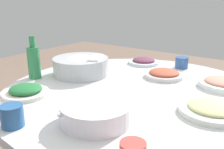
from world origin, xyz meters
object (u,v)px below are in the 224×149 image
dish_eggplant (144,61)px  tea_cup_far (12,116)px  dish_shrimp (223,83)px  dish_stirfry (164,74)px  dish_noodles (212,109)px  soup_bowl (96,114)px  rice_bowl (81,66)px  dish_greens (26,91)px  round_dining_table (136,115)px  tea_cup_near (182,63)px  green_bottle (34,61)px

dish_eggplant → tea_cup_far: 0.98m
dish_shrimp → dish_stirfry: bearing=-85.0°
dish_noodles → soup_bowl: bearing=-44.2°
dish_shrimp → rice_bowl: bearing=-69.7°
rice_bowl → dish_eggplant: size_ratio=1.56×
dish_greens → dish_eggplant: (-0.78, 0.14, -0.00)m
round_dining_table → tea_cup_near: (-0.48, 0.02, 0.16)m
dish_eggplant → tea_cup_far: size_ratio=2.53×
dish_shrimp → dish_greens: 0.91m
dish_greens → dish_eggplant: 0.80m
soup_bowl → tea_cup_near: size_ratio=3.31×
round_dining_table → rice_bowl: size_ratio=4.11×
round_dining_table → dish_greens: (0.34, -0.35, 0.15)m
dish_noodles → dish_stirfry: dish_stirfry is taller
dish_greens → tea_cup_near: bearing=155.6°
dish_stirfry → tea_cup_far: bearing=-12.0°
soup_bowl → tea_cup_far: size_ratio=3.34×
dish_noodles → dish_stirfry: bearing=-131.7°
dish_eggplant → dish_noodles: bearing=49.3°
dish_stirfry → green_bottle: size_ratio=0.91×
rice_bowl → dish_greens: (0.37, 0.02, -0.03)m
rice_bowl → tea_cup_far: bearing=21.2°
rice_bowl → tea_cup_far: 0.61m
dish_noodles → dish_stirfry: size_ratio=1.21×
dish_stirfry → soup_bowl: bearing=3.3°
round_dining_table → dish_shrimp: dish_shrimp is taller
dish_greens → tea_cup_far: tea_cup_far is taller
soup_bowl → dish_eggplant: bearing=-161.5°
soup_bowl → green_bottle: green_bottle is taller
tea_cup_near → tea_cup_far: size_ratio=1.01×
rice_bowl → soup_bowl: 0.57m
dish_greens → tea_cup_near: (-0.83, 0.38, 0.01)m
rice_bowl → dish_eggplant: bearing=159.1°
dish_shrimp → tea_cup_far: size_ratio=2.96×
rice_bowl → tea_cup_far: (0.57, 0.22, -0.01)m
dish_stirfry → dish_eggplant: dish_stirfry is taller
round_dining_table → dish_noodles: bearing=82.6°
soup_bowl → rice_bowl: bearing=-132.0°
dish_shrimp → tea_cup_far: tea_cup_far is taller
tea_cup_near → tea_cup_far: (1.02, -0.17, 0.00)m
dish_shrimp → green_bottle: green_bottle is taller
dish_greens → dish_eggplant: dish_greens is taller
rice_bowl → dish_shrimp: size_ratio=1.34×
round_dining_table → dish_eggplant: 0.51m
green_bottle → tea_cup_far: (0.38, 0.37, -0.05)m
dish_shrimp → dish_stirfry: size_ratio=1.12×
tea_cup_far → round_dining_table: bearing=164.4°
soup_bowl → dish_eggplant: soup_bowl is taller
dish_noodles → dish_shrimp: dish_shrimp is taller
dish_greens → green_bottle: 0.26m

